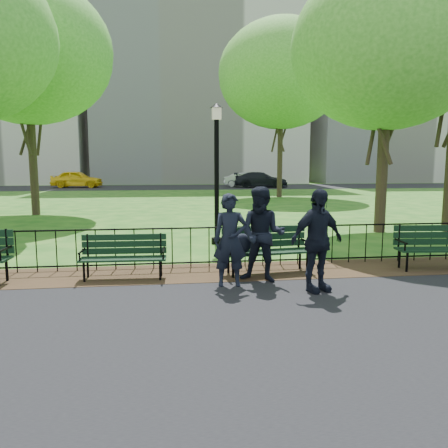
{
  "coord_description": "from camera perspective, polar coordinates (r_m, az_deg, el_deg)",
  "views": [
    {
      "loc": [
        -1.88,
        -7.31,
        2.25
      ],
      "look_at": [
        -0.74,
        1.5,
        1.02
      ],
      "focal_mm": 35.0,
      "sensor_mm": 36.0,
      "label": 1
    }
  ],
  "objects": [
    {
      "name": "dirt_strip",
      "position": [
        9.28,
        4.54,
        -6.11
      ],
      "size": [
        60.0,
        1.6,
        0.01
      ],
      "primitive_type": "cube",
      "color": "#332414",
      "rests_on": "ground"
    },
    {
      "name": "person_right",
      "position": [
        7.82,
        12.05,
        -2.11
      ],
      "size": [
        1.15,
        0.76,
        1.82
      ],
      "primitive_type": "imported",
      "rotation": [
        0.0,
        0.0,
        0.34
      ],
      "color": "black",
      "rests_on": "asphalt_path"
    },
    {
      "name": "sedan_silver",
      "position": [
        42.41,
        2.88,
        5.76
      ],
      "size": [
        4.35,
        2.95,
        1.36
      ],
      "primitive_type": "imported",
      "rotation": [
        0.0,
        0.0,
        1.16
      ],
      "color": "#A9ACB1",
      "rests_on": "far_street"
    },
    {
      "name": "park_bench_main",
      "position": [
        8.94,
        4.51,
        -2.65
      ],
      "size": [
        1.88,
        0.78,
        1.04
      ],
      "rotation": [
        0.0,
        0.0,
        0.12
      ],
      "color": "black",
      "rests_on": "ground"
    },
    {
      "name": "park_bench_left_a",
      "position": [
        8.82,
        -12.97,
        -3.53
      ],
      "size": [
        1.68,
        0.58,
        0.94
      ],
      "rotation": [
        0.0,
        0.0,
        -0.04
      ],
      "color": "black",
      "rests_on": "ground"
    },
    {
      "name": "tree_near_e",
      "position": [
        15.67,
        20.66,
        20.85
      ],
      "size": [
        6.1,
        6.1,
        8.5
      ],
      "color": "#2D2116",
      "rests_on": "ground"
    },
    {
      "name": "person_left",
      "position": [
        8.0,
        0.81,
        -2.1
      ],
      "size": [
        0.64,
        0.44,
        1.71
      ],
      "primitive_type": "imported",
      "rotation": [
        0.0,
        0.0,
        -0.05
      ],
      "color": "black",
      "rests_on": "asphalt_path"
    },
    {
      "name": "apartment_mid",
      "position": [
        56.89,
        -3.51,
        20.82
      ],
      "size": [
        24.0,
        15.0,
        30.0
      ],
      "primitive_type": "cube",
      "color": "silver",
      "rests_on": "ground"
    },
    {
      "name": "asphalt_path",
      "position": [
        4.89,
        17.21,
        -19.89
      ],
      "size": [
        60.0,
        9.2,
        0.01
      ],
      "primitive_type": "cube",
      "color": "black",
      "rests_on": "ground"
    },
    {
      "name": "taxi",
      "position": [
        43.63,
        -18.65,
        5.58
      ],
      "size": [
        4.82,
        2.26,
        1.6
      ],
      "primitive_type": "imported",
      "rotation": [
        0.0,
        0.0,
        1.49
      ],
      "color": "yellow",
      "rests_on": "far_street"
    },
    {
      "name": "ground",
      "position": [
        7.88,
        6.81,
        -8.8
      ],
      "size": [
        120.0,
        120.0,
        0.0
      ],
      "primitive_type": "plane",
      "color": "#1B5817"
    },
    {
      "name": "iron_fence",
      "position": [
        9.66,
        3.96,
        -2.6
      ],
      "size": [
        24.06,
        0.06,
        1.0
      ],
      "color": "black",
      "rests_on": "ground"
    },
    {
      "name": "person_mid",
      "position": [
        8.31,
        5.05,
        -1.38
      ],
      "size": [
        0.99,
        0.78,
        1.82
      ],
      "primitive_type": "imported",
      "rotation": [
        0.0,
        0.0,
        -0.41
      ],
      "color": "black",
      "rests_on": "asphalt_path"
    },
    {
      "name": "tree_mid_w",
      "position": [
        21.55,
        -24.39,
        19.85
      ],
      "size": [
        7.2,
        7.2,
        10.04
      ],
      "color": "#2D2116",
      "rests_on": "ground"
    },
    {
      "name": "sedan_dark",
      "position": [
        41.61,
        4.84,
        5.78
      ],
      "size": [
        5.35,
        3.04,
        1.46
      ],
      "primitive_type": "imported",
      "rotation": [
        0.0,
        0.0,
        1.36
      ],
      "color": "black",
      "rests_on": "far_street"
    },
    {
      "name": "park_bench_right_a",
      "position": [
        10.4,
        26.12,
        -2.16
      ],
      "size": [
        1.84,
        0.71,
        1.02
      ],
      "rotation": [
        0.0,
        0.0,
        -0.09
      ],
      "color": "black",
      "rests_on": "ground"
    },
    {
      "name": "far_street",
      "position": [
        42.41,
        -4.85,
        4.82
      ],
      "size": [
        70.0,
        9.0,
        0.01
      ],
      "primitive_type": "cube",
      "color": "black",
      "rests_on": "ground"
    },
    {
      "name": "apartment_east",
      "position": [
        62.7,
        19.97,
        16.37
      ],
      "size": [
        20.0,
        15.0,
        24.0
      ],
      "primitive_type": "cube",
      "color": "beige",
      "rests_on": "ground"
    },
    {
      "name": "lamppost",
      "position": [
        12.19,
        -0.97,
        7.25
      ],
      "size": [
        0.35,
        0.35,
        3.89
      ],
      "color": "black",
      "rests_on": "ground"
    },
    {
      "name": "tree_far_e",
      "position": [
        30.55,
        7.5,
        18.79
      ],
      "size": [
        8.33,
        8.33,
        11.61
      ],
      "color": "#2D2116",
      "rests_on": "ground"
    }
  ]
}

